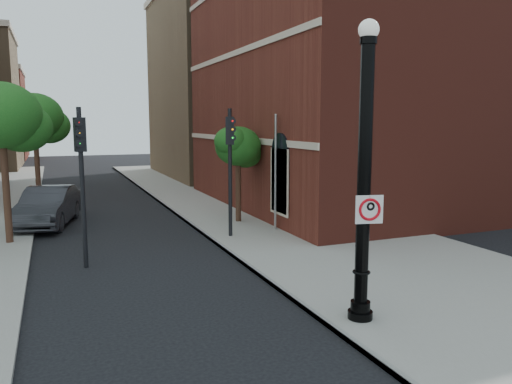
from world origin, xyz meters
name	(u,v)px	position (x,y,z in m)	size (l,w,h in m)	color
ground	(242,349)	(0.00, 0.00, 0.00)	(120.00, 120.00, 0.00)	black
sidewalk_right	(292,224)	(6.00, 10.00, 0.06)	(8.00, 60.00, 0.12)	gray
curb_edge	(201,231)	(2.05, 10.00, 0.07)	(0.10, 60.00, 0.14)	gray
brick_wall_building	(424,86)	(16.00, 14.00, 6.26)	(22.30, 16.30, 12.50)	maroon
bg_building_tan_b	(294,90)	(16.00, 30.00, 7.00)	(22.00, 14.00, 14.00)	brown
lamppost	(364,189)	(2.77, 0.17, 2.93)	(0.54, 0.54, 6.34)	black
no_parking_sign	(369,209)	(2.81, 0.01, 2.53)	(0.58, 0.17, 0.60)	white
parked_car	(48,206)	(-3.46, 13.79, 0.82)	(1.73, 4.96, 1.63)	#2A2A2F
traffic_signal_left	(81,161)	(-2.42, 6.81, 3.19)	(0.35, 0.41, 4.74)	black
traffic_signal_right	(230,152)	(2.80, 8.66, 3.23)	(0.38, 0.42, 4.80)	black
utility_pole	(275,174)	(4.80, 9.06, 2.31)	(0.09, 0.09, 4.62)	#999999
street_tree_a	(2,117)	(-4.70, 10.70, 4.48)	(3.15, 2.85, 5.67)	#321D14
street_tree_b	(35,118)	(-3.85, 17.86, 4.49)	(3.16, 2.85, 5.69)	#321D14
street_tree_c	(238,148)	(4.06, 11.19, 3.25)	(2.29, 2.07, 4.13)	#321D14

